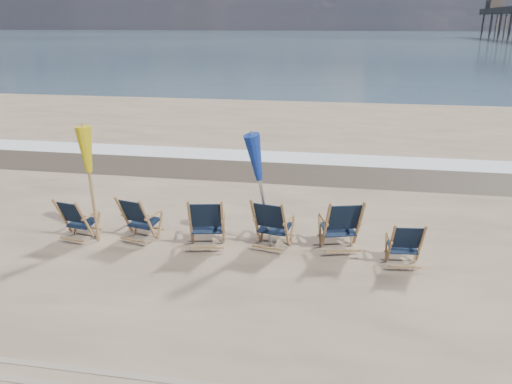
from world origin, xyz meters
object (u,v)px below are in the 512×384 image
beach_chair_4 (359,226)px  beach_chair_1 (147,221)px  beach_chair_0 (84,222)px  umbrella_yellow (88,156)px  beach_chair_5 (421,246)px  umbrella_blue (263,161)px  beach_chair_3 (285,227)px  beach_chair_2 (222,224)px

beach_chair_4 → beach_chair_1: bearing=-11.3°
beach_chair_0 → umbrella_yellow: umbrella_yellow is taller
beach_chair_0 → beach_chair_1: size_ratio=0.94×
beach_chair_1 → beach_chair_5: bearing=-167.6°
beach_chair_1 → umbrella_blue: bearing=-159.3°
beach_chair_3 → beach_chair_1: bearing=14.1°
beach_chair_0 → umbrella_yellow: bearing=-117.5°
beach_chair_3 → beach_chair_5: size_ratio=1.17×
beach_chair_4 → umbrella_blue: umbrella_blue is taller
beach_chair_3 → beach_chair_0: bearing=15.6°
beach_chair_4 → umbrella_blue: bearing=-13.4°
beach_chair_0 → umbrella_blue: umbrella_blue is taller
beach_chair_1 → beach_chair_3: bearing=-163.6°
beach_chair_1 → umbrella_yellow: size_ratio=0.43×
beach_chair_0 → umbrella_blue: 3.58m
beach_chair_3 → beach_chair_5: bearing=-174.4°
beach_chair_3 → umbrella_blue: 1.25m
beach_chair_2 → beach_chair_5: beach_chair_2 is taller
beach_chair_3 → umbrella_yellow: bearing=13.2°
beach_chair_0 → umbrella_yellow: 1.25m
beach_chair_3 → umbrella_yellow: (-3.65, -0.10, 1.17)m
beach_chair_1 → umbrella_yellow: bearing=13.4°
beach_chair_1 → beach_chair_5: beach_chair_1 is taller
beach_chair_0 → umbrella_yellow: size_ratio=0.41×
beach_chair_1 → umbrella_blue: 2.47m
umbrella_yellow → umbrella_blue: bearing=4.3°
beach_chair_3 → umbrella_blue: umbrella_blue is taller
beach_chair_0 → beach_chair_4: (5.09, 0.49, 0.09)m
beach_chair_3 → beach_chair_4: (1.31, 0.23, 0.02)m
umbrella_yellow → beach_chair_3: bearing=1.6°
umbrella_yellow → beach_chair_1: bearing=-0.5°
beach_chair_1 → beach_chair_3: (2.58, 0.11, 0.04)m
beach_chair_0 → beach_chair_5: (6.11, 0.02, -0.01)m
beach_chair_4 → beach_chair_5: 1.13m
umbrella_yellow → umbrella_blue: 3.22m
beach_chair_0 → beach_chair_5: 6.11m
beach_chair_3 → beach_chair_4: beach_chair_4 is taller
beach_chair_5 → beach_chair_3: bearing=-12.1°
beach_chair_4 → beach_chair_5: beach_chair_4 is taller
umbrella_yellow → umbrella_blue: umbrella_yellow is taller
beach_chair_5 → umbrella_blue: bearing=-14.1°
beach_chair_2 → beach_chair_4: bearing=176.2°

